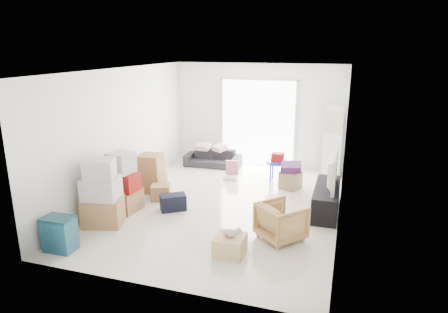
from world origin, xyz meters
TOP-DOWN VIEW (x-y plane):
  - room_shell at (0.00, 0.00)m, footprint 4.98×6.48m
  - sliding_door at (0.00, 2.98)m, footprint 2.10×0.04m
  - ac_tower at (1.95, 2.65)m, footprint 0.45×0.30m
  - tv_console at (2.00, 0.31)m, footprint 0.46×1.53m
  - television at (2.00, 0.31)m, footprint 0.66×1.15m
  - sofa at (-1.10, 2.50)m, footprint 1.53×0.52m
  - pillow_left at (-1.38, 2.48)m, footprint 0.39×0.31m
  - pillow_right at (-0.90, 2.49)m, footprint 0.41×0.40m
  - armchair at (1.36, -1.11)m, footprint 0.92×0.92m
  - storage_bins at (-1.90, -2.54)m, footprint 0.49×0.35m
  - box_stack_a at (-1.80, -1.51)m, footprint 0.80×0.72m
  - box_stack_b at (-1.80, -0.83)m, footprint 0.67×0.61m
  - box_stack_c at (-1.77, 0.27)m, footprint 0.57×0.53m
  - loose_box at (-1.36, -0.09)m, footprint 0.49×0.49m
  - duffel_bag at (-0.87, -0.54)m, footprint 0.57×0.52m
  - ottoman at (1.14, 1.40)m, footprint 0.52×0.52m
  - blanket at (1.14, 1.40)m, footprint 0.48×0.48m
  - kids_table at (0.75, 1.87)m, footprint 0.55×0.55m
  - toy_walker at (-0.33, 1.65)m, footprint 0.37×0.33m
  - wood_crate at (0.69, -1.86)m, footprint 0.46×0.46m
  - plush_bunny at (0.72, -1.85)m, footprint 0.29×0.17m

SIDE VIEW (x-z plane):
  - toy_walker at x=-0.33m, z-range -0.10..0.34m
  - wood_crate at x=0.69m, z-range 0.00..0.30m
  - duffel_bag at x=-0.87m, z-range 0.00..0.32m
  - loose_box at x=-1.36m, z-range 0.00..0.32m
  - ottoman at x=1.14m, z-range 0.00..0.40m
  - tv_console at x=2.00m, z-range 0.00..0.51m
  - storage_bins at x=-1.90m, z-range 0.00..0.56m
  - sofa at x=-1.10m, z-range 0.00..0.59m
  - armchair at x=1.36m, z-range 0.00..0.70m
  - plush_bunny at x=0.72m, z-range 0.30..0.44m
  - box_stack_c at x=-1.77m, z-range -0.01..0.84m
  - blanket at x=1.14m, z-range 0.40..0.54m
  - kids_table at x=0.75m, z-range 0.15..0.82m
  - box_stack_b at x=-1.80m, z-range -0.08..1.09m
  - box_stack_a at x=-1.80m, z-range -0.06..1.16m
  - television at x=2.00m, z-range 0.51..0.66m
  - pillow_right at x=-0.90m, z-range 0.59..0.70m
  - pillow_left at x=-1.38m, z-range 0.59..0.71m
  - ac_tower at x=1.95m, z-range 0.00..1.75m
  - sliding_door at x=0.00m, z-range 0.08..2.41m
  - room_shell at x=0.00m, z-range -0.24..2.94m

